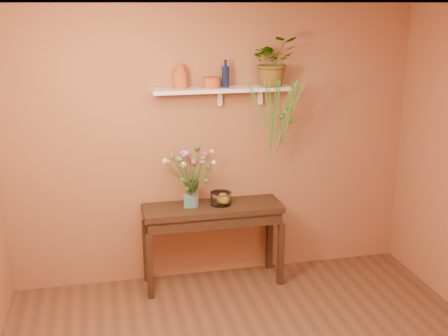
{
  "coord_description": "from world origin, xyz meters",
  "views": [
    {
      "loc": [
        -1.1,
        -3.33,
        2.71
      ],
      "look_at": [
        0.0,
        1.55,
        1.25
      ],
      "focal_mm": 45.9,
      "sensor_mm": 36.0,
      "label": 1
    }
  ],
  "objects_px": {
    "sideboard": "(213,217)",
    "blue_bottle": "(225,76)",
    "terracotta_jug": "(180,77)",
    "glass_bowl": "(221,199)",
    "spider_plant": "(273,61)",
    "glass_vase": "(192,196)",
    "bouquet": "(191,164)"
  },
  "relations": [
    {
      "from": "sideboard",
      "to": "blue_bottle",
      "type": "xyz_separation_m",
      "value": [
        0.15,
        0.12,
        1.35
      ]
    },
    {
      "from": "glass_vase",
      "to": "bouquet",
      "type": "bearing_deg",
      "value": -149.27
    },
    {
      "from": "terracotta_jug",
      "to": "spider_plant",
      "type": "height_order",
      "value": "spider_plant"
    },
    {
      "from": "spider_plant",
      "to": "glass_bowl",
      "type": "relative_size",
      "value": 2.32
    },
    {
      "from": "terracotta_jug",
      "to": "glass_bowl",
      "type": "distance_m",
      "value": 1.23
    },
    {
      "from": "terracotta_jug",
      "to": "glass_vase",
      "type": "xyz_separation_m",
      "value": [
        0.08,
        -0.11,
        -1.12
      ]
    },
    {
      "from": "terracotta_jug",
      "to": "spider_plant",
      "type": "bearing_deg",
      "value": -2.35
    },
    {
      "from": "terracotta_jug",
      "to": "blue_bottle",
      "type": "distance_m",
      "value": 0.42
    },
    {
      "from": "sideboard",
      "to": "blue_bottle",
      "type": "distance_m",
      "value": 1.36
    },
    {
      "from": "blue_bottle",
      "to": "glass_vase",
      "type": "height_order",
      "value": "blue_bottle"
    },
    {
      "from": "sideboard",
      "to": "terracotta_jug",
      "type": "height_order",
      "value": "terracotta_jug"
    },
    {
      "from": "blue_bottle",
      "to": "glass_bowl",
      "type": "height_order",
      "value": "blue_bottle"
    },
    {
      "from": "terracotta_jug",
      "to": "blue_bottle",
      "type": "xyz_separation_m",
      "value": [
        0.42,
        -0.01,
        -0.0
      ]
    },
    {
      "from": "terracotta_jug",
      "to": "glass_bowl",
      "type": "xyz_separation_m",
      "value": [
        0.35,
        -0.11,
        -1.17
      ]
    },
    {
      "from": "terracotta_jug",
      "to": "blue_bottle",
      "type": "height_order",
      "value": "blue_bottle"
    },
    {
      "from": "terracotta_jug",
      "to": "glass_bowl",
      "type": "relative_size",
      "value": 1.1
    },
    {
      "from": "blue_bottle",
      "to": "glass_vase",
      "type": "bearing_deg",
      "value": -164.37
    },
    {
      "from": "sideboard",
      "to": "glass_bowl",
      "type": "distance_m",
      "value": 0.19
    },
    {
      "from": "sideboard",
      "to": "bouquet",
      "type": "xyz_separation_m",
      "value": [
        -0.2,
        0.01,
        0.54
      ]
    },
    {
      "from": "sideboard",
      "to": "spider_plant",
      "type": "xyz_separation_m",
      "value": [
        0.61,
        0.09,
        1.48
      ]
    },
    {
      "from": "spider_plant",
      "to": "bouquet",
      "type": "bearing_deg",
      "value": -174.25
    },
    {
      "from": "glass_vase",
      "to": "bouquet",
      "type": "height_order",
      "value": "bouquet"
    },
    {
      "from": "sideboard",
      "to": "blue_bottle",
      "type": "bearing_deg",
      "value": 37.16
    },
    {
      "from": "glass_vase",
      "to": "glass_bowl",
      "type": "height_order",
      "value": "glass_vase"
    },
    {
      "from": "blue_bottle",
      "to": "terracotta_jug",
      "type": "bearing_deg",
      "value": 178.03
    },
    {
      "from": "sideboard",
      "to": "glass_bowl",
      "type": "bearing_deg",
      "value": 12.16
    },
    {
      "from": "terracotta_jug",
      "to": "bouquet",
      "type": "distance_m",
      "value": 0.81
    },
    {
      "from": "spider_plant",
      "to": "glass_vase",
      "type": "bearing_deg",
      "value": -174.63
    },
    {
      "from": "bouquet",
      "to": "spider_plant",
      "type": "bearing_deg",
      "value": 5.75
    },
    {
      "from": "sideboard",
      "to": "blue_bottle",
      "type": "height_order",
      "value": "blue_bottle"
    },
    {
      "from": "terracotta_jug",
      "to": "glass_vase",
      "type": "relative_size",
      "value": 0.88
    },
    {
      "from": "bouquet",
      "to": "sideboard",
      "type": "bearing_deg",
      "value": -3.56
    }
  ]
}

